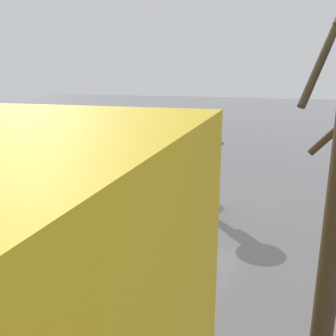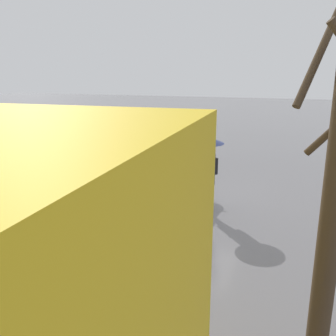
# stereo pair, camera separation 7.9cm
# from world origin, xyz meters

# --- Properties ---
(ground_plane) EXTENTS (90.00, 90.00, 0.00)m
(ground_plane) POSITION_xyz_m (0.00, 0.00, 0.00)
(ground_plane) COLOR slate
(slush_patch_near_cluster) EXTENTS (2.66, 2.66, 0.01)m
(slush_patch_near_cluster) POSITION_xyz_m (2.67, 4.11, 0.00)
(slush_patch_near_cluster) COLOR #999BA0
(slush_patch_near_cluster) RESTS_ON ground
(slush_patch_under_van) EXTENTS (2.49, 2.49, 0.01)m
(slush_patch_under_van) POSITION_xyz_m (0.02, 4.66, 0.00)
(slush_patch_under_van) COLOR #999BA0
(slush_patch_under_van) RESTS_ON ground
(cargo_van_parked_right) EXTENTS (2.37, 5.42, 2.60)m
(cargo_van_parked_right) POSITION_xyz_m (3.57, -1.22, 1.18)
(cargo_van_parked_right) COLOR gray
(cargo_van_parked_right) RESTS_ON ground
(shopping_cart_vendor) EXTENTS (0.61, 0.86, 1.04)m
(shopping_cart_vendor) POSITION_xyz_m (0.07, 0.54, 0.57)
(shopping_cart_vendor) COLOR #B2B2B7
(shopping_cart_vendor) RESTS_ON ground
(hand_dolly_boxes) EXTENTS (0.78, 0.86, 1.32)m
(hand_dolly_boxes) POSITION_xyz_m (1.25, 0.46, 0.63)
(hand_dolly_boxes) COLOR #515156
(hand_dolly_boxes) RESTS_ON ground
(pedestrian_pink_side) EXTENTS (1.04, 1.04, 2.15)m
(pedestrian_pink_side) POSITION_xyz_m (-0.56, 1.37, 1.57)
(pedestrian_pink_side) COLOR black
(pedestrian_pink_side) RESTS_ON ground
(pedestrian_black_side) EXTENTS (1.04, 1.04, 2.15)m
(pedestrian_black_side) POSITION_xyz_m (1.25, 0.17, 1.57)
(pedestrian_black_side) COLOR black
(pedestrian_black_side) RESTS_ON ground
(pedestrian_white_side) EXTENTS (1.04, 1.04, 2.15)m
(pedestrian_white_side) POSITION_xyz_m (1.20, 1.35, 1.57)
(pedestrian_white_side) COLOR black
(pedestrian_white_side) RESTS_ON ground
(pedestrian_far_side) EXTENTS (1.04, 1.04, 2.15)m
(pedestrian_far_side) POSITION_xyz_m (1.24, -0.93, 1.57)
(pedestrian_far_side) COLOR black
(pedestrian_far_side) RESTS_ON ground
(bare_tree_near) EXTENTS (1.04, 1.06, 4.36)m
(bare_tree_near) POSITION_xyz_m (-3.13, 6.72, 2.15)
(bare_tree_near) COLOR #423323
(bare_tree_near) RESTS_ON ground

